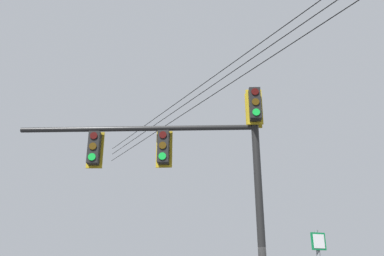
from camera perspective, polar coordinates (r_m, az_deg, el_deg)
name	(u,v)px	position (r m, az deg, el deg)	size (l,w,h in m)	color
signal_mast_assembly	(204,156)	(11.16, 1.61, -3.80)	(6.54, 2.25, 6.74)	black
overhead_wire_span	(232,73)	(13.09, 5.44, 7.52)	(6.31, 20.48, 1.14)	black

